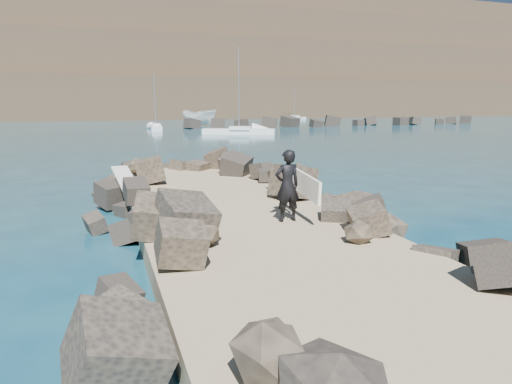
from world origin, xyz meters
The scene contains 14 objects.
ground centered at (0.00, 0.00, 0.00)m, with size 800.00×800.00×0.00m, color #0F384C.
jetty centered at (0.00, -2.00, 0.30)m, with size 6.00×26.00×0.60m, color #8C7759.
riprap_left centered at (-2.90, -1.50, 0.50)m, with size 2.60×22.00×1.00m, color #272421.
riprap_right centered at (2.90, -1.50, 0.50)m, with size 2.60×22.00×1.00m, color black.
breakwater_secondary centered at (35.00, 55.00, 0.60)m, with size 52.00×4.00×1.20m, color black.
headland centered at (10.00, 160.00, 16.00)m, with size 360.00×140.00×32.00m, color #2D4919.
surfboard_resting centered at (-3.06, 4.69, 1.04)m, with size 0.60×2.40×0.08m, color silver.
boat_imported centered at (12.26, 63.83, 1.39)m, with size 2.70×7.18×2.77m, color white.
surfer_with_board centered at (1.01, -0.89, 1.60)m, with size 0.93×2.46×1.98m.
radome centered at (109.50, 148.25, 42.67)m, with size 11.60×11.60×18.36m.
sailboat_b centered at (3.80, 53.57, 0.35)m, with size 1.93×6.60×7.91m.
sailboat_f centered at (38.59, 84.76, 0.35)m, with size 3.92×6.04×7.44m.
sailboat_c centered at (12.48, 41.86, 0.35)m, with size 8.87×5.53×10.52m.
headland_buildings centered at (16.81, 152.19, 33.97)m, with size 137.50×30.50×5.00m.
Camera 1 is at (-3.84, -12.21, 3.83)m, focal length 32.00 mm.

